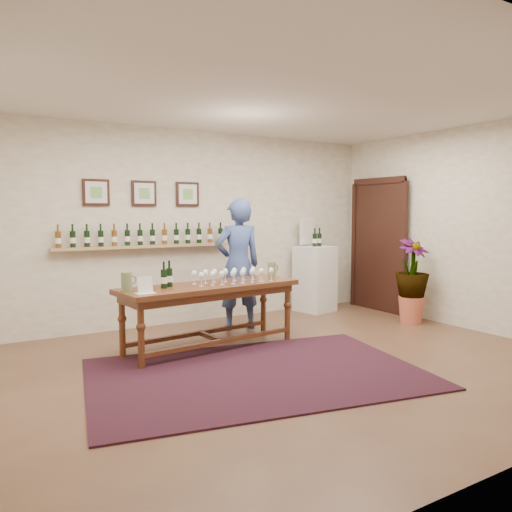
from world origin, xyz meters
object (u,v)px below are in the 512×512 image
tasting_table (210,294)px  person (238,265)px  display_pedestal (315,279)px  potted_plant (412,281)px

tasting_table → person: person is taller
person → display_pedestal: bearing=-156.8°
tasting_table → display_pedestal: bearing=19.3°
tasting_table → person: (0.77, 0.71, 0.24)m
potted_plant → display_pedestal: bearing=113.5°
display_pedestal → potted_plant: potted_plant is taller
display_pedestal → person: person is taller
tasting_table → display_pedestal: display_pedestal is taller
display_pedestal → tasting_table: bearing=-154.7°
display_pedestal → potted_plant: 1.60m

